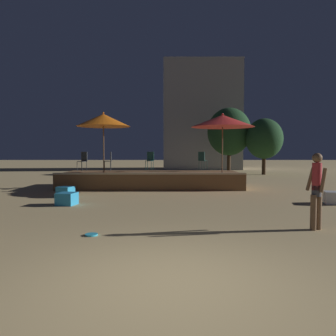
# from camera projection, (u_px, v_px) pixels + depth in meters

# --- Properties ---
(ground_plane) EXTENTS (120.00, 120.00, 0.00)m
(ground_plane) POSITION_uv_depth(u_px,v_px,m) (170.00, 284.00, 4.24)
(ground_plane) COLOR tan
(wooden_deck) EXTENTS (8.36, 3.13, 0.79)m
(wooden_deck) POSITION_uv_depth(u_px,v_px,m) (150.00, 180.00, 15.66)
(wooden_deck) COLOR brown
(wooden_deck) RESTS_ON ground
(patio_umbrella_0) EXTENTS (2.33, 2.33, 3.42)m
(patio_umbrella_0) POSITION_uv_depth(u_px,v_px,m) (102.00, 120.00, 14.17)
(patio_umbrella_0) COLOR brown
(patio_umbrella_0) RESTS_ON ground
(patio_umbrella_1) EXTENTS (2.76, 2.76, 3.38)m
(patio_umbrella_1) POSITION_uv_depth(u_px,v_px,m) (221.00, 121.00, 14.23)
(patio_umbrella_1) COLOR brown
(patio_umbrella_1) RESTS_ON ground
(cube_seat_0) EXTENTS (0.65, 0.65, 0.39)m
(cube_seat_0) POSITION_uv_depth(u_px,v_px,m) (66.00, 199.00, 10.46)
(cube_seat_0) COLOR #2D9EDB
(cube_seat_0) RESTS_ON ground
(cube_seat_1) EXTENTS (0.64, 0.64, 0.39)m
(cube_seat_1) POSITION_uv_depth(u_px,v_px,m) (64.00, 192.00, 12.30)
(cube_seat_1) COLOR #2D9EDB
(cube_seat_1) RESTS_ON ground
(cube_seat_2) EXTENTS (0.72, 0.72, 0.40)m
(cube_seat_2) POSITION_uv_depth(u_px,v_px,m) (332.00, 198.00, 10.72)
(cube_seat_2) COLOR white
(cube_seat_2) RESTS_ON ground
(person_0) EXTENTS (0.31, 0.50, 1.68)m
(person_0) POSITION_uv_depth(u_px,v_px,m) (315.00, 189.00, 7.13)
(person_0) COLOR brown
(person_0) RESTS_ON ground
(bistro_chair_0) EXTENTS (0.48, 0.48, 0.90)m
(bistro_chair_0) POSITION_uv_depth(u_px,v_px,m) (201.00, 159.00, 16.47)
(bistro_chair_0) COLOR #1E4C47
(bistro_chair_0) RESTS_ON wooden_deck
(bistro_chair_1) EXTENTS (0.46, 0.46, 0.90)m
(bistro_chair_1) POSITION_uv_depth(u_px,v_px,m) (82.00, 159.00, 15.25)
(bistro_chair_1) COLOR #2D3338
(bistro_chair_1) RESTS_ON wooden_deck
(bistro_chair_2) EXTENTS (0.42, 0.43, 0.90)m
(bistro_chair_2) POSITION_uv_depth(u_px,v_px,m) (149.00, 159.00, 16.31)
(bistro_chair_2) COLOR #1E4C47
(bistro_chair_2) RESTS_ON wooden_deck
(bistro_chair_3) EXTENTS (0.40, 0.40, 0.90)m
(bistro_chair_3) POSITION_uv_depth(u_px,v_px,m) (108.00, 159.00, 15.65)
(bistro_chair_3) COLOR #2D3338
(bistro_chair_3) RESTS_ON wooden_deck
(frisbee_disc) EXTENTS (0.26, 0.26, 0.03)m
(frisbee_disc) POSITION_uv_depth(u_px,v_px,m) (90.00, 235.00, 6.67)
(frisbee_disc) COLOR #33B2D8
(frisbee_disc) RESTS_ON ground
(background_tree_0) EXTENTS (3.34, 3.34, 5.07)m
(background_tree_0) POSITION_uv_depth(u_px,v_px,m) (228.00, 132.00, 25.27)
(background_tree_0) COLOR #3D2B1C
(background_tree_0) RESTS_ON ground
(background_tree_1) EXTENTS (2.68, 2.68, 4.11)m
(background_tree_1) POSITION_uv_depth(u_px,v_px,m) (263.00, 139.00, 23.95)
(background_tree_1) COLOR #3D2B1C
(background_tree_1) RESTS_ON ground
(distant_building) EXTENTS (7.28, 4.90, 10.22)m
(distant_building) POSITION_uv_depth(u_px,v_px,m) (200.00, 117.00, 32.09)
(distant_building) COLOR gray
(distant_building) RESTS_ON ground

